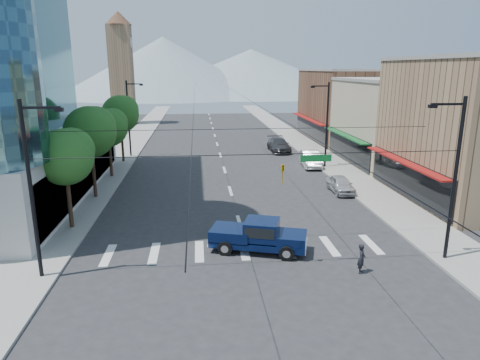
% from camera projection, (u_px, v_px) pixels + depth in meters
% --- Properties ---
extents(ground, '(160.00, 160.00, 0.00)m').
position_uv_depth(ground, '(250.00, 261.00, 23.75)').
color(ground, '#28282B').
rests_on(ground, ground).
extents(sidewalk_left, '(4.00, 120.00, 0.15)m').
position_uv_depth(sidewalk_left, '(133.00, 143.00, 61.09)').
color(sidewalk_left, gray).
rests_on(sidewalk_left, ground).
extents(sidewalk_right, '(4.00, 120.00, 0.15)m').
position_uv_depth(sidewalk_right, '(297.00, 140.00, 63.40)').
color(sidewalk_right, gray).
rests_on(sidewalk_right, ground).
extents(shop_mid, '(12.00, 14.00, 9.00)m').
position_uv_depth(shop_mid, '(402.00, 123.00, 47.64)').
color(shop_mid, tan).
rests_on(shop_mid, ground).
extents(shop_far, '(12.00, 18.00, 10.00)m').
position_uv_depth(shop_far, '(352.00, 106.00, 62.92)').
color(shop_far, brown).
rests_on(shop_far, ground).
extents(clock_tower, '(4.80, 4.80, 20.40)m').
position_uv_depth(clock_tower, '(121.00, 67.00, 79.16)').
color(clock_tower, '#8C6B4C').
rests_on(clock_tower, ground).
extents(mountain_left, '(80.00, 80.00, 22.00)m').
position_uv_depth(mountain_left, '(164.00, 67.00, 163.92)').
color(mountain_left, gray).
rests_on(mountain_left, ground).
extents(mountain_right, '(90.00, 90.00, 18.00)m').
position_uv_depth(mountain_right, '(251.00, 72.00, 177.42)').
color(mountain_right, gray).
rests_on(mountain_right, ground).
extents(tree_near, '(3.65, 3.64, 6.71)m').
position_uv_depth(tree_near, '(67.00, 155.00, 27.29)').
color(tree_near, black).
rests_on(tree_near, ground).
extents(tree_midnear, '(4.09, 4.09, 7.52)m').
position_uv_depth(tree_midnear, '(92.00, 130.00, 33.88)').
color(tree_midnear, black).
rests_on(tree_midnear, ground).
extents(tree_midfar, '(3.65, 3.64, 6.71)m').
position_uv_depth(tree_midfar, '(110.00, 126.00, 40.77)').
color(tree_midfar, black).
rests_on(tree_midfar, ground).
extents(tree_far, '(4.09, 4.09, 7.52)m').
position_uv_depth(tree_far, '(122.00, 113.00, 47.36)').
color(tree_far, black).
rests_on(tree_far, ground).
extents(signal_rig, '(21.80, 0.20, 9.00)m').
position_uv_depth(signal_rig, '(257.00, 185.00, 21.63)').
color(signal_rig, black).
rests_on(signal_rig, ground).
extents(lamp_pole_nw, '(2.00, 0.25, 9.00)m').
position_uv_depth(lamp_pole_nw, '(130.00, 116.00, 50.36)').
color(lamp_pole_nw, black).
rests_on(lamp_pole_nw, ground).
extents(lamp_pole_ne, '(2.00, 0.25, 9.00)m').
position_uv_depth(lamp_pole_ne, '(326.00, 122.00, 44.71)').
color(lamp_pole_ne, black).
rests_on(lamp_pole_ne, ground).
extents(pickup_truck, '(5.94, 3.54, 1.90)m').
position_uv_depth(pickup_truck, '(258.00, 235.00, 24.77)').
color(pickup_truck, '#071438').
rests_on(pickup_truck, ground).
extents(pedestrian, '(0.58, 0.69, 1.60)m').
position_uv_depth(pedestrian, '(361.00, 258.00, 22.16)').
color(pedestrian, black).
rests_on(pedestrian, ground).
extents(parked_car_near, '(1.67, 4.14, 1.41)m').
position_uv_depth(parked_car_near, '(341.00, 184.00, 36.67)').
color(parked_car_near, silver).
rests_on(parked_car_near, ground).
extents(parked_car_mid, '(2.17, 5.23, 1.68)m').
position_uv_depth(parked_car_mid, '(311.00, 159.00, 46.31)').
color(parked_car_mid, white).
rests_on(parked_car_mid, ground).
extents(parked_car_far, '(2.41, 5.86, 1.70)m').
position_uv_depth(parked_car_far, '(279.00, 145.00, 54.73)').
color(parked_car_far, '#343436').
rests_on(parked_car_far, ground).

